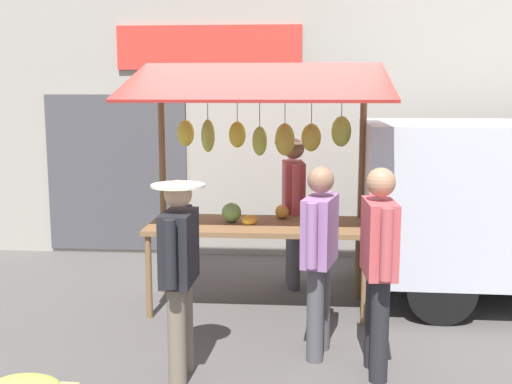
{
  "coord_description": "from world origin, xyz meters",
  "views": [
    {
      "loc": [
        -0.46,
        6.31,
        2.22
      ],
      "look_at": [
        0.0,
        0.3,
        1.25
      ],
      "focal_mm": 44.96,
      "sensor_mm": 36.0,
      "label": 1
    }
  ],
  "objects": [
    {
      "name": "market_stall",
      "position": [
        -0.01,
        -0.06,
        1.55
      ],
      "size": [
        2.5,
        1.46,
        2.5
      ],
      "color": "brown",
      "rests_on": "ground"
    },
    {
      "name": "shopper_with_shopping_bag",
      "position": [
        -0.59,
        1.15,
        0.92
      ],
      "size": [
        0.33,
        0.67,
        1.6
      ],
      "rotation": [
        0.0,
        0.0,
        -1.81
      ],
      "color": "#4C4C51",
      "rests_on": "ground"
    },
    {
      "name": "shopper_with_ponytail",
      "position": [
        -1.04,
        1.49,
        0.95
      ],
      "size": [
        0.25,
        0.7,
        1.64
      ],
      "rotation": [
        0.0,
        0.0,
        -1.51
      ],
      "color": "#232328",
      "rests_on": "ground"
    },
    {
      "name": "ground_plane",
      "position": [
        0.0,
        0.0,
        0.0
      ],
      "size": [
        40.0,
        40.0,
        0.0
      ],
      "primitive_type": "plane",
      "color": "#514F4C"
    },
    {
      "name": "street_backdrop",
      "position": [
        0.05,
        -2.2,
        1.7
      ],
      "size": [
        9.0,
        0.3,
        3.4
      ],
      "color": "#9E998E",
      "rests_on": "ground"
    },
    {
      "name": "shopper_in_grey_tee",
      "position": [
        0.48,
        1.67,
        0.91
      ],
      "size": [
        0.4,
        0.67,
        1.56
      ],
      "rotation": [
        0.0,
        0.0,
        -1.6
      ],
      "color": "#726656",
      "rests_on": "ground"
    },
    {
      "name": "vendor_with_sunhat",
      "position": [
        -0.34,
        -0.75,
        1.0
      ],
      "size": [
        0.44,
        0.71,
        1.68
      ],
      "rotation": [
        0.0,
        0.0,
        1.68
      ],
      "color": "#4C4C51",
      "rests_on": "ground"
    }
  ]
}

